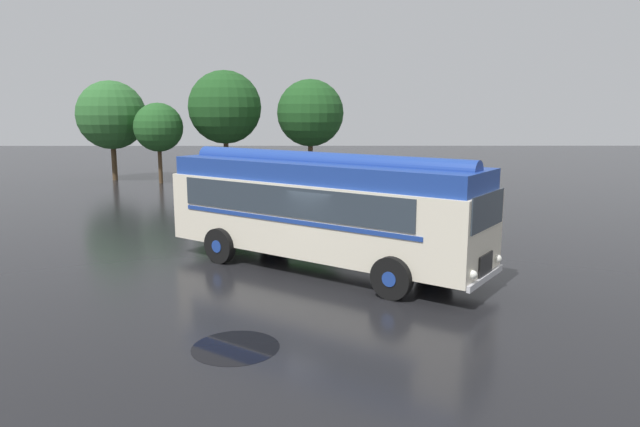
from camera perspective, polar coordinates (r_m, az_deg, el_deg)
name	(u,v)px	position (r m, az deg, el deg)	size (l,w,h in m)	color
ground_plane	(331,273)	(16.71, 1.09, -5.99)	(120.00, 120.00, 0.00)	black
vintage_bus	(321,206)	(16.81, 0.06, 0.74)	(9.63, 7.85, 3.49)	silver
car_near_left	(282,183)	(30.52, -3.84, 3.06)	(1.99, 4.21, 1.66)	#4C5156
car_mid_left	(333,182)	(30.74, 1.35, 3.13)	(2.40, 4.40, 1.66)	#B7BABF
car_mid_right	(382,183)	(30.59, 6.18, 3.04)	(2.25, 4.34, 1.66)	navy
tree_far_left	(111,115)	(40.95, -20.16, 9.24)	(4.54, 4.54, 6.62)	#4C3823
tree_left_of_centre	(160,128)	(38.27, -15.73, 8.19)	(3.11, 3.11, 5.16)	#4C3823
tree_centre	(227,107)	(38.55, -9.33, 10.43)	(4.78, 4.78, 7.26)	#4C3823
tree_right_of_centre	(309,112)	(37.38, -1.14, 10.09)	(4.31, 4.31, 6.65)	#4C3823
puddle_patch	(236,347)	(11.85, -8.43, -13.10)	(1.77, 1.77, 0.01)	black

